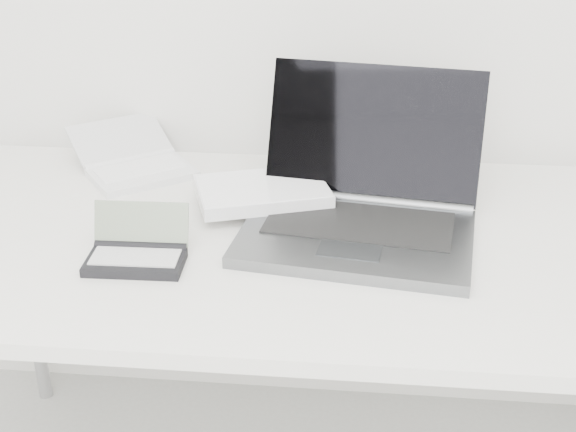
# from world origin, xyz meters

# --- Properties ---
(desk) EXTENTS (1.60, 0.80, 0.73)m
(desk) POSITION_xyz_m (0.00, 1.55, 0.68)
(desk) COLOR white
(desk) RESTS_ON ground
(laptop_large) EXTENTS (0.60, 0.46, 0.28)m
(laptop_large) POSITION_xyz_m (0.06, 1.61, 0.78)
(laptop_large) COLOR #5E6063
(laptop_large) RESTS_ON desk
(netbook_open_white) EXTENTS (0.34, 0.35, 0.08)m
(netbook_open_white) POSITION_xyz_m (-0.41, 1.83, 0.75)
(netbook_open_white) COLOR white
(netbook_open_white) RESTS_ON desk
(pda_silver) EXTENTS (0.11, 0.12, 0.06)m
(pda_silver) POSITION_xyz_m (-0.33, 1.50, 0.74)
(pda_silver) COLOR silver
(pda_silver) RESTS_ON desk
(palmtop_charcoal) EXTENTS (0.18, 0.13, 0.09)m
(palmtop_charcoal) POSITION_xyz_m (-0.29, 1.42, 0.75)
(palmtop_charcoal) COLOR black
(palmtop_charcoal) RESTS_ON desk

